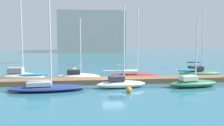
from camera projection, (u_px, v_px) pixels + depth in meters
name	position (u px, v px, depth m)	size (l,w,h in m)	color
ground_plane	(114.00, 83.00, 30.17)	(120.00, 120.00, 0.00)	#286075
dock_pier	(114.00, 80.00, 30.14)	(26.38, 2.11, 0.55)	brown
sailboat_0	(20.00, 75.00, 31.34)	(5.67, 2.00, 9.16)	white
sailboat_1	(46.00, 86.00, 25.96)	(7.55, 2.84, 10.91)	navy
sailboat_2	(78.00, 75.00, 32.41)	(5.30, 2.30, 7.20)	white
sailboat_3	(121.00, 83.00, 27.38)	(5.24, 1.89, 8.28)	white
sailboat_4	(134.00, 74.00, 33.64)	(6.12, 2.57, 8.83)	#B21E1E
sailboat_5	(192.00, 82.00, 27.83)	(5.45, 2.33, 7.33)	#2D7047
sailboat_6	(199.00, 72.00, 34.33)	(5.42, 1.80, 8.31)	#2D7047
mooring_buoy_orange	(129.00, 90.00, 25.15)	(0.58, 0.58, 0.58)	orange
mooring_buoy_yellow	(74.00, 70.00, 37.71)	(0.70, 0.70, 0.70)	yellow
harbor_building_distant	(91.00, 31.00, 79.95)	(18.73, 12.02, 11.63)	#ADA89E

